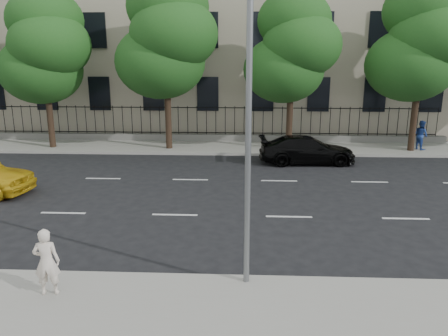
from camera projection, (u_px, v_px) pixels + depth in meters
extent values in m
plane|color=black|center=(162.00, 245.00, 12.93)|extent=(120.00, 120.00, 0.00)
cube|color=gray|center=(126.00, 322.00, 9.05)|extent=(60.00, 4.00, 0.15)
cube|color=gray|center=(204.00, 147.00, 26.46)|extent=(60.00, 4.00, 0.15)
cube|color=#B7A792|center=(214.00, 7.00, 32.93)|extent=(34.00, 12.00, 18.00)
cube|color=slate|center=(207.00, 137.00, 28.03)|extent=(30.00, 0.50, 0.40)
cube|color=black|center=(207.00, 133.00, 27.96)|extent=(28.80, 0.05, 0.05)
cube|color=black|center=(206.00, 108.00, 27.56)|extent=(28.80, 0.05, 0.05)
cylinder|color=slate|center=(249.00, 116.00, 9.56)|extent=(0.14, 0.14, 8.00)
cylinder|color=#382619|center=(51.00, 122.00, 25.70)|extent=(0.36, 0.36, 2.97)
ellipsoid|color=#21561C|center=(41.00, 70.00, 25.26)|extent=(4.75, 4.75, 3.90)
ellipsoid|color=#21561C|center=(50.00, 45.00, 24.39)|extent=(4.50, 4.50, 3.70)
ellipsoid|color=#21561C|center=(45.00, 20.00, 24.65)|extent=(4.25, 4.25, 3.50)
cylinder|color=#382619|center=(168.00, 120.00, 25.34)|extent=(0.36, 0.36, 3.32)
ellipsoid|color=#21561C|center=(160.00, 62.00, 24.83)|extent=(5.13, 5.13, 4.21)
ellipsoid|color=#21561C|center=(174.00, 34.00, 23.93)|extent=(4.86, 4.86, 4.00)
ellipsoid|color=#21561C|center=(168.00, 7.00, 24.16)|extent=(4.59, 4.59, 3.78)
cylinder|color=#382619|center=(289.00, 123.00, 25.05)|extent=(0.36, 0.36, 3.08)
ellipsoid|color=#21561C|center=(284.00, 70.00, 24.62)|extent=(4.56, 4.56, 3.74)
ellipsoid|color=#21561C|center=(302.00, 45.00, 23.76)|extent=(4.32, 4.32, 3.55)
ellipsoid|color=#21561C|center=(294.00, 21.00, 24.03)|extent=(4.08, 4.08, 3.36)
cylinder|color=#382619|center=(413.00, 123.00, 24.72)|extent=(0.36, 0.36, 3.22)
ellipsoid|color=#21561C|center=(410.00, 65.00, 24.24)|extent=(4.94, 4.94, 4.06)
ellipsoid|color=#21561C|center=(434.00, 38.00, 23.35)|extent=(4.68, 4.68, 3.85)
ellipsoid|color=#21561C|center=(425.00, 11.00, 23.60)|extent=(4.42, 4.42, 3.64)
imported|color=black|center=(307.00, 150.00, 22.57)|extent=(5.02, 2.25, 1.43)
imported|color=silver|center=(47.00, 262.00, 9.81)|extent=(0.63, 0.47, 1.58)
imported|color=navy|center=(421.00, 135.00, 25.20)|extent=(0.88, 0.99, 1.68)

